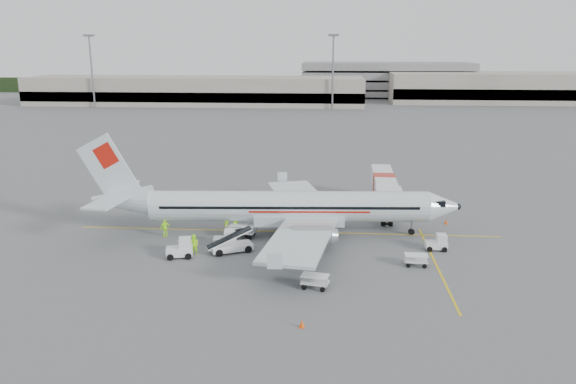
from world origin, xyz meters
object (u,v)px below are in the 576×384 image
Objects in this scene: belt_loader at (231,238)px; tug_mid at (225,238)px; aircraft at (289,186)px; tug_aft at (179,248)px; jet_bridge at (383,193)px; tug_fore at (436,242)px.

belt_loader is 1.83m from tug_mid.
belt_loader reaches higher than tug_mid.
aircraft is 15.68× the size of tug_aft.
jet_bridge is at bearing 19.32° from belt_loader.
aircraft is 14.44m from jet_bridge.
aircraft is 2.26× the size of jet_bridge.
aircraft reaches higher than tug_aft.
tug_fore is 0.94× the size of tug_mid.
tug_fore is at bearing -2.32° from tug_mid.
belt_loader is 19.49m from tug_fore.
tug_mid is 4.86m from tug_aft.
jet_bridge is 21.34m from tug_mid.
belt_loader reaches higher than tug_fore.
tug_mid is at bearing 29.28° from tug_aft.
aircraft is at bearing 30.23° from tug_mid.
aircraft reaches higher than jet_bridge.
tug_aft is at bearing 176.29° from belt_loader.
belt_loader is at bearing -61.94° from tug_mid.
jet_bridge reaches higher than belt_loader.
tug_mid is at bearing -179.15° from tug_fore.
tug_mid is (-0.92, 1.48, -0.56)m from belt_loader.
belt_loader is at bearing -134.90° from jet_bridge.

